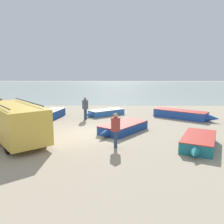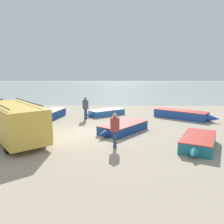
# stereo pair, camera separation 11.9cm
# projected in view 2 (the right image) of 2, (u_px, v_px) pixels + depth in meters

# --- Properties ---
(ground_plane) EXTENTS (200.00, 200.00, 0.00)m
(ground_plane) POSITION_uv_depth(u_px,v_px,m) (92.00, 133.00, 13.66)
(ground_plane) COLOR tan
(sea_water) EXTENTS (120.00, 80.00, 0.01)m
(sea_water) POSITION_uv_depth(u_px,v_px,m) (112.00, 86.00, 64.86)
(sea_water) COLOR #99A89E
(sea_water) RESTS_ON ground_plane
(parked_van) EXTENTS (4.97, 5.39, 2.15)m
(parked_van) POSITION_uv_depth(u_px,v_px,m) (15.00, 121.00, 11.80)
(parked_van) COLOR gold
(parked_van) RESTS_ON ground_plane
(fishing_rowboat_0) EXTENTS (2.69, 3.81, 0.58)m
(fishing_rowboat_0) POSITION_uv_depth(u_px,v_px,m) (198.00, 142.00, 10.85)
(fishing_rowboat_0) COLOR #1E757F
(fishing_rowboat_0) RESTS_ON ground_plane
(fishing_rowboat_1) EXTENTS (1.77, 3.82, 0.66)m
(fishing_rowboat_1) POSITION_uv_depth(u_px,v_px,m) (52.00, 114.00, 18.41)
(fishing_rowboat_1) COLOR navy
(fishing_rowboat_1) RESTS_ON ground_plane
(fishing_rowboat_2) EXTENTS (4.70, 3.92, 0.67)m
(fishing_rowboat_2) POSITION_uv_depth(u_px,v_px,m) (183.00, 115.00, 17.97)
(fishing_rowboat_2) COLOR #234CA3
(fishing_rowboat_2) RESTS_ON ground_plane
(fishing_rowboat_3) EXTENTS (3.56, 2.96, 0.51)m
(fishing_rowboat_3) POSITION_uv_depth(u_px,v_px,m) (106.00, 112.00, 19.41)
(fishing_rowboat_3) COLOR #2D66AD
(fishing_rowboat_3) RESTS_ON ground_plane
(fishing_rowboat_4) EXTENTS (3.33, 3.89, 0.55)m
(fishing_rowboat_4) POSITION_uv_depth(u_px,v_px,m) (122.00, 128.00, 13.84)
(fishing_rowboat_4) COLOR navy
(fishing_rowboat_4) RESTS_ON ground_plane
(fisherman_0) EXTENTS (0.46, 0.46, 1.75)m
(fisherman_0) POSITION_uv_depth(u_px,v_px,m) (115.00, 127.00, 10.79)
(fisherman_0) COLOR navy
(fisherman_0) RESTS_ON ground_plane
(fisherman_2) EXTENTS (0.48, 0.48, 1.81)m
(fisherman_2) POSITION_uv_depth(u_px,v_px,m) (85.00, 106.00, 17.50)
(fisherman_2) COLOR navy
(fisherman_2) RESTS_ON ground_plane
(fisherman_3) EXTENTS (0.43, 0.43, 1.63)m
(fisherman_3) POSITION_uv_depth(u_px,v_px,m) (2.00, 106.00, 18.41)
(fisherman_3) COLOR #38383D
(fisherman_3) RESTS_ON ground_plane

